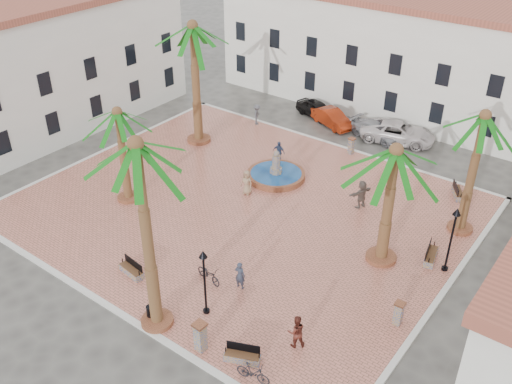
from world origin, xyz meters
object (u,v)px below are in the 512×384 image
fountain (276,174)px  palm_nw (193,39)px  bench_s (131,270)px  car_silver (377,131)px  bollard_e (399,313)px  cyclist_b (296,331)px  palm_sw (119,123)px  bench_se (242,357)px  car_red (332,118)px  bench_e (431,256)px  bollard_se (200,336)px  lamppost_s (204,271)px  litter_bin (151,313)px  bicycle_b (253,373)px  palm_e (394,165)px  pedestrian_fountain_a (247,182)px  car_black (317,109)px  bench_ne (458,193)px  palm_ne (482,129)px  lamppost_e (453,229)px  pedestrian_north (257,114)px  pedestrian_fountain_b (279,152)px  bollard_n (351,146)px  car_white (398,132)px  pedestrian_east (362,194)px  bicycle_a (209,274)px  cyclist_a (240,275)px  palm_s (138,165)px

fountain → palm_nw: bearing=172.3°
bench_s → car_silver: 22.92m
bollard_e → cyclist_b: 5.07m
palm_sw → bench_se: (14.06, -6.16, -5.04)m
cyclist_b → bollard_e: bearing=-171.7°
car_red → palm_nw: bearing=164.9°
fountain → bench_e: 12.10m
bollard_se → bollard_e: size_ratio=1.20×
palm_sw → lamppost_s: 12.13m
palm_nw → fountain: bearing=-7.7°
fountain → litter_bin: 14.92m
lamppost_s → bollard_e: (7.72, 4.83, -1.85)m
lamppost_s → bicycle_b: 5.15m
palm_sw → litter_bin: size_ratio=8.08×
palm_e → car_silver: 16.34m
fountain → pedestrian_fountain_a: 2.90m
car_red → car_black: bearing=89.8°
palm_sw → bench_ne: palm_sw is taller
lamppost_s → cyclist_b: (4.64, 0.81, -1.67)m
palm_ne → bollard_e: 11.03m
lamppost_e → car_red: bearing=138.9°
bollard_e → pedestrian_north: 23.44m
palm_ne → fountain: bearing=-172.9°
lamppost_s → car_silver: bearing=95.7°
pedestrian_north → pedestrian_fountain_b: bearing=-154.5°
fountain → cyclist_b: fountain is taller
bench_ne → bollard_e: (1.84, -12.93, 0.43)m
palm_sw → bollard_se: bearing=-29.0°
bollard_n → pedestrian_fountain_a: 9.40m
litter_bin → car_white: (1.05, 24.94, 0.23)m
lamppost_e → car_white: bearing=124.1°
pedestrian_east → car_white: 10.39m
bench_e → bench_ne: size_ratio=1.09×
lamppost_e → bench_e: bearing=159.8°
bench_ne → pedestrian_fountain_a: (-11.01, -7.92, 0.60)m
palm_sw → pedestrian_north: size_ratio=3.76×
bollard_n → pedestrian_fountain_a: (-2.64, -9.02, 0.20)m
bench_se → bicycle_a: (-4.69, 3.17, 0.21)m
pedestrian_east → car_silver: pedestrian_east is taller
pedestrian_east → fountain: bearing=-68.3°
car_silver → cyclist_a: bearing=-162.9°
palm_nw → cyclist_b: (17.40, -12.93, -6.96)m
lamppost_e → car_black: (-16.17, 13.22, -2.11)m
bench_e → pedestrian_east: size_ratio=0.95×
palm_s → litter_bin: 8.15m
bench_e → cyclist_a: bearing=127.4°
palm_nw → pedestrian_north: size_ratio=5.46×
car_black → car_red: size_ratio=0.98×
fountain → cyclist_a: (5.01, -10.27, 0.52)m
bench_se → pedestrian_east: size_ratio=0.90×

